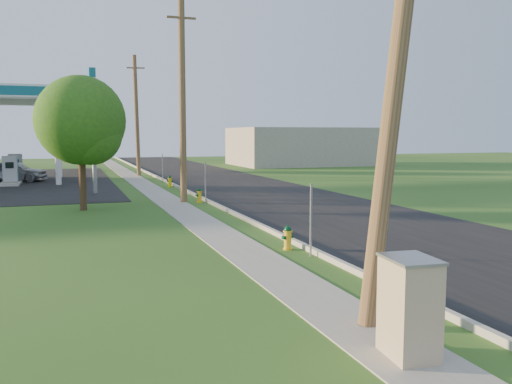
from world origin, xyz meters
The scene contains 21 objects.
ground_plane centered at (0.00, 0.00, 0.00)m, with size 140.00×140.00×0.00m, color #224916.
road centered at (4.50, 10.00, 0.01)m, with size 8.00×120.00×0.02m, color black.
curb centered at (0.50, 10.00, 0.07)m, with size 0.15×120.00×0.15m, color #AAA89C.
sidewalk centered at (-1.25, 10.00, 0.01)m, with size 1.50×120.00×0.03m, color gray.
utility_pole_near centered at (-0.60, -1.00, 4.80)m, with size 1.40×0.32×9.48m.
utility_pole_mid centered at (-0.60, 17.00, 4.95)m, with size 1.40×0.32×9.80m.
utility_pole_far centered at (-0.60, 35.00, 4.80)m, with size 1.40×0.32×9.50m.
sign_post_near centered at (0.25, 4.20, 1.00)m, with size 0.05×0.04×2.00m, color gray.
sign_post_mid centered at (0.25, 16.00, 1.00)m, with size 0.05×0.04×2.00m, color gray.
sign_post_far centered at (0.25, 28.20, 1.00)m, with size 0.05×0.04×2.00m, color gray.
fuel_pump_ne centered at (-9.50, 30.00, 0.72)m, with size 1.20×3.20×1.90m.
fuel_pump_se centered at (-9.50, 34.00, 0.72)m, with size 1.20×3.20×1.90m.
price_pylon centered at (-4.50, 22.50, 5.43)m, with size 0.34×2.04×6.85m.
distant_building centered at (18.00, 45.00, 2.00)m, with size 14.00×10.00×4.00m, color gray.
tree_verge centered at (-5.22, 15.70, 3.77)m, with size 3.86×3.86×5.85m.
tree_lot centered at (-4.72, 42.67, 4.25)m, with size 4.36×4.36×6.60m.
hydrant_near centered at (0.01, 5.24, 0.35)m, with size 0.38×0.34×0.73m.
hydrant_mid centered at (0.09, 16.60, 0.36)m, with size 0.38×0.34×0.74m.
hydrant_far centered at (0.16, 24.98, 0.37)m, with size 0.39×0.35×0.75m.
utility_cabinet centered at (-1.23, -2.39, 0.77)m, with size 0.76×0.96×1.53m.
car_silver centered at (-9.49, 32.44, 0.75)m, with size 1.77×4.40×1.50m, color #A7A9AE.
Camera 1 is at (-5.93, -8.97, 3.33)m, focal length 38.00 mm.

